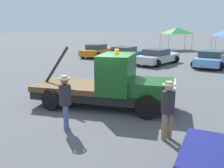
{
  "coord_description": "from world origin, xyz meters",
  "views": [
    {
      "loc": [
        5.75,
        -8.33,
        3.43
      ],
      "look_at": [
        0.5,
        0.0,
        1.05
      ],
      "focal_mm": 40.0,
      "sensor_mm": 36.0,
      "label": 1
    }
  ],
  "objects_px": {
    "parked_car_orange": "(97,51)",
    "parked_car_silver": "(157,57)",
    "tow_truck": "(110,85)",
    "person_near_truck": "(168,106)",
    "person_at_hood": "(65,98)",
    "parked_car_teal": "(125,54)",
    "parked_car_skyblue": "(211,59)",
    "canopy_tent_green": "(177,31)"
  },
  "relations": [
    {
      "from": "parked_car_skyblue",
      "to": "person_near_truck",
      "type": "bearing_deg",
      "value": -175.44
    },
    {
      "from": "tow_truck",
      "to": "parked_car_orange",
      "type": "relative_size",
      "value": 1.29
    },
    {
      "from": "parked_car_orange",
      "to": "parked_car_silver",
      "type": "relative_size",
      "value": 0.97
    },
    {
      "from": "tow_truck",
      "to": "parked_car_orange",
      "type": "xyz_separation_m",
      "value": [
        -10.14,
        13.25,
        -0.3
      ]
    },
    {
      "from": "person_at_hood",
      "to": "parked_car_orange",
      "type": "relative_size",
      "value": 0.38
    },
    {
      "from": "parked_car_orange",
      "to": "canopy_tent_green",
      "type": "height_order",
      "value": "canopy_tent_green"
    },
    {
      "from": "tow_truck",
      "to": "parked_car_teal",
      "type": "distance_m",
      "value": 13.8
    },
    {
      "from": "person_near_truck",
      "to": "parked_car_skyblue",
      "type": "xyz_separation_m",
      "value": [
        -1.62,
        14.64,
        -0.42
      ]
    },
    {
      "from": "person_at_hood",
      "to": "parked_car_orange",
      "type": "bearing_deg",
      "value": -97.38
    },
    {
      "from": "parked_car_orange",
      "to": "canopy_tent_green",
      "type": "xyz_separation_m",
      "value": [
        4.75,
        11.74,
        1.91
      ]
    },
    {
      "from": "parked_car_silver",
      "to": "parked_car_orange",
      "type": "bearing_deg",
      "value": 87.88
    },
    {
      "from": "tow_truck",
      "to": "parked_car_orange",
      "type": "bearing_deg",
      "value": 109.96
    },
    {
      "from": "tow_truck",
      "to": "person_near_truck",
      "type": "relative_size",
      "value": 3.41
    },
    {
      "from": "parked_car_skyblue",
      "to": "parked_car_teal",
      "type": "bearing_deg",
      "value": 93.5
    },
    {
      "from": "person_at_hood",
      "to": "canopy_tent_green",
      "type": "height_order",
      "value": "canopy_tent_green"
    },
    {
      "from": "parked_car_silver",
      "to": "parked_car_teal",
      "type": "bearing_deg",
      "value": 91.0
    },
    {
      "from": "tow_truck",
      "to": "parked_car_teal",
      "type": "xyz_separation_m",
      "value": [
        -6.21,
        12.32,
        -0.3
      ]
    },
    {
      "from": "parked_car_teal",
      "to": "parked_car_silver",
      "type": "bearing_deg",
      "value": -96.74
    },
    {
      "from": "parked_car_orange",
      "to": "canopy_tent_green",
      "type": "distance_m",
      "value": 12.8
    },
    {
      "from": "parked_car_orange",
      "to": "parked_car_skyblue",
      "type": "height_order",
      "value": "same"
    },
    {
      "from": "person_near_truck",
      "to": "parked_car_orange",
      "type": "height_order",
      "value": "person_near_truck"
    },
    {
      "from": "parked_car_silver",
      "to": "person_near_truck",
      "type": "bearing_deg",
      "value": -148.1
    },
    {
      "from": "parked_car_orange",
      "to": "parked_car_teal",
      "type": "distance_m",
      "value": 4.04
    },
    {
      "from": "person_near_truck",
      "to": "parked_car_silver",
      "type": "height_order",
      "value": "person_near_truck"
    },
    {
      "from": "parked_car_silver",
      "to": "person_at_hood",
      "type": "bearing_deg",
      "value": -160.88
    },
    {
      "from": "parked_car_orange",
      "to": "person_near_truck",
      "type": "bearing_deg",
      "value": -144.92
    },
    {
      "from": "person_at_hood",
      "to": "parked_car_silver",
      "type": "height_order",
      "value": "person_at_hood"
    },
    {
      "from": "canopy_tent_green",
      "to": "parked_car_skyblue",
      "type": "bearing_deg",
      "value": -60.24
    },
    {
      "from": "tow_truck",
      "to": "canopy_tent_green",
      "type": "height_order",
      "value": "canopy_tent_green"
    },
    {
      "from": "parked_car_skyblue",
      "to": "canopy_tent_green",
      "type": "relative_size",
      "value": 1.42
    },
    {
      "from": "person_at_hood",
      "to": "parked_car_teal",
      "type": "distance_m",
      "value": 16.22
    },
    {
      "from": "person_near_truck",
      "to": "parked_car_skyblue",
      "type": "distance_m",
      "value": 14.73
    },
    {
      "from": "tow_truck",
      "to": "person_at_hood",
      "type": "height_order",
      "value": "tow_truck"
    },
    {
      "from": "tow_truck",
      "to": "person_near_truck",
      "type": "distance_m",
      "value": 3.47
    },
    {
      "from": "person_at_hood",
      "to": "parked_car_silver",
      "type": "relative_size",
      "value": 0.37
    },
    {
      "from": "person_at_hood",
      "to": "parked_car_teal",
      "type": "xyz_separation_m",
      "value": [
        -6.17,
        14.99,
        -0.42
      ]
    },
    {
      "from": "person_near_truck",
      "to": "parked_car_teal",
      "type": "xyz_separation_m",
      "value": [
        -9.28,
        13.93,
        -0.42
      ]
    },
    {
      "from": "parked_car_orange",
      "to": "canopy_tent_green",
      "type": "bearing_deg",
      "value": -28.56
    },
    {
      "from": "parked_car_orange",
      "to": "parked_car_teal",
      "type": "height_order",
      "value": "same"
    },
    {
      "from": "parked_car_orange",
      "to": "parked_car_silver",
      "type": "xyz_separation_m",
      "value": [
        7.38,
        -1.39,
        0.0
      ]
    },
    {
      "from": "person_at_hood",
      "to": "canopy_tent_green",
      "type": "relative_size",
      "value": 0.54
    },
    {
      "from": "tow_truck",
      "to": "parked_car_silver",
      "type": "relative_size",
      "value": 1.26
    }
  ]
}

